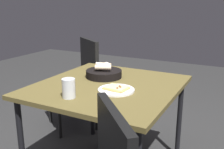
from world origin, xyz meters
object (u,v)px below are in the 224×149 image
at_px(pizza_plate, 116,89).
at_px(bread_basket, 104,73).
at_px(chair_near, 79,77).
at_px(beer_glass, 69,89).
at_px(dining_table, 108,92).

relative_size(pizza_plate, bread_basket, 0.87).
bearing_deg(chair_near, beer_glass, -148.21).
distance_m(bread_basket, chair_near, 0.72).
xyz_separation_m(dining_table, chair_near, (0.57, 0.65, -0.12)).
distance_m(pizza_plate, beer_glass, 0.32).
distance_m(dining_table, bread_basket, 0.21).
bearing_deg(dining_table, beer_glass, 166.08).
bearing_deg(dining_table, bread_basket, 38.01).
distance_m(beer_glass, chair_near, 1.10).
relative_size(bread_basket, beer_glass, 2.31).
height_order(dining_table, beer_glass, beer_glass).
xyz_separation_m(bread_basket, beer_glass, (-0.49, -0.03, 0.02)).
xyz_separation_m(dining_table, beer_glass, (-0.34, 0.08, 0.11)).
height_order(dining_table, bread_basket, bread_basket).
height_order(bread_basket, chair_near, chair_near).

